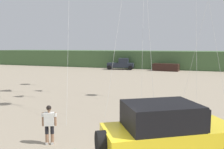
{
  "coord_description": "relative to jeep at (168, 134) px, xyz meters",
  "views": [
    {
      "loc": [
        3.03,
        -5.73,
        4.08
      ],
      "look_at": [
        -0.3,
        3.53,
        2.96
      ],
      "focal_mm": 39.65,
      "sensor_mm": 36.0,
      "label": 1
    }
  ],
  "objects": [
    {
      "name": "distant_pickup",
      "position": [
        -12.3,
        33.56,
        -0.26
      ],
      "size": [
        4.86,
        3.1,
        1.98
      ],
      "color": "#1E232D",
      "rests_on": "ground_plane"
    },
    {
      "name": "jeep",
      "position": [
        0.0,
        0.0,
        0.0
      ],
      "size": [
        4.95,
        4.34,
        2.26
      ],
      "color": "yellow",
      "rests_on": "ground_plane"
    },
    {
      "name": "distant_sedan",
      "position": [
        -4.53,
        33.62,
        -0.6
      ],
      "size": [
        4.35,
        2.11,
        1.2
      ],
      "primitive_type": "cube",
      "rotation": [
        0.0,
        0.0,
        -0.1
      ],
      "color": "black",
      "rests_on": "ground_plane"
    },
    {
      "name": "person_watching",
      "position": [
        -4.91,
        0.46,
        -0.26
      ],
      "size": [
        0.58,
        0.42,
        1.67
      ],
      "color": "#8C664C",
      "rests_on": "ground_plane"
    },
    {
      "name": "dune_ridge",
      "position": [
        3.59,
        39.29,
        0.4
      ],
      "size": [
        90.0,
        8.01,
        3.2
      ],
      "primitive_type": "cube",
      "color": "#426038",
      "rests_on": "ground_plane"
    }
  ]
}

